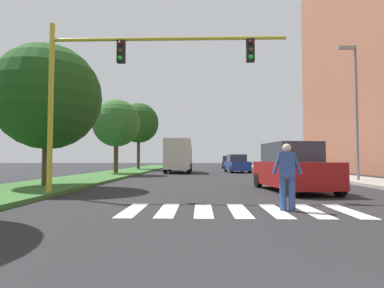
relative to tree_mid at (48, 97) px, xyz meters
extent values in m
plane|color=#262628|center=(7.80, 17.00, -4.07)|extent=(140.00, 140.00, 0.00)
cube|color=silver|center=(5.10, -5.71, -4.06)|extent=(0.45, 2.20, 0.01)
cube|color=silver|center=(6.00, -5.71, -4.06)|extent=(0.45, 2.20, 0.01)
cube|color=silver|center=(6.90, -5.71, -4.06)|extent=(0.45, 2.20, 0.01)
cube|color=silver|center=(7.80, -5.71, -4.06)|extent=(0.45, 2.20, 0.01)
cube|color=silver|center=(8.70, -5.71, -4.06)|extent=(0.45, 2.20, 0.01)
cube|color=silver|center=(9.60, -5.71, -4.06)|extent=(0.45, 2.20, 0.01)
cube|color=silver|center=(10.50, -5.71, -4.06)|extent=(0.45, 2.20, 0.01)
cube|color=#386B2D|center=(-0.25, 15.00, -3.99)|extent=(4.14, 64.00, 0.15)
cylinder|color=#4C3823|center=(0.00, 0.00, -2.66)|extent=(0.36, 0.36, 2.52)
sphere|color=#1E4C19|center=(0.00, 0.00, 0.01)|extent=(4.70, 4.70, 4.70)
cylinder|color=#4C3823|center=(-0.06, 11.64, -2.45)|extent=(0.36, 0.36, 2.93)
sphere|color=#2D6628|center=(-0.06, 11.64, 0.17)|extent=(3.87, 3.87, 3.87)
cylinder|color=#4C3823|center=(-0.46, 22.90, -1.92)|extent=(0.36, 0.36, 3.99)
sphere|color=#1E4C19|center=(-0.46, 22.90, 1.49)|extent=(4.71, 4.71, 4.71)
cube|color=#9E9991|center=(16.02, 15.00, -3.99)|extent=(3.00, 64.00, 0.15)
cylinder|color=gold|center=(1.52, -2.83, -0.92)|extent=(0.18, 0.18, 6.00)
cylinder|color=gold|center=(5.67, -2.83, 1.48)|extent=(8.30, 0.12, 0.12)
cube|color=black|center=(4.01, -2.83, 1.03)|extent=(0.28, 0.20, 0.80)
sphere|color=#4C0C0C|center=(4.01, -2.95, 1.29)|extent=(0.16, 0.16, 0.16)
sphere|color=#4C380F|center=(4.01, -2.95, 1.03)|extent=(0.16, 0.16, 0.16)
sphere|color=#19D833|center=(4.01, -2.95, 0.77)|extent=(0.16, 0.16, 0.16)
cube|color=black|center=(8.58, -2.83, 1.03)|extent=(0.28, 0.20, 0.80)
sphere|color=#4C0C0C|center=(8.58, -2.95, 1.29)|extent=(0.16, 0.16, 0.16)
sphere|color=#4C380F|center=(8.58, -2.95, 1.03)|extent=(0.16, 0.16, 0.16)
sphere|color=#19D833|center=(8.58, -2.95, 0.77)|extent=(0.16, 0.16, 0.16)
cylinder|color=slate|center=(15.52, 3.84, -0.17)|extent=(0.14, 0.14, 7.50)
cube|color=gray|center=(15.02, 3.84, 3.48)|extent=(0.90, 0.24, 0.16)
cylinder|color=#334C8C|center=(9.12, -5.73, -3.64)|extent=(0.19, 0.19, 0.85)
cylinder|color=#334C8C|center=(8.90, -5.68, -3.64)|extent=(0.19, 0.19, 0.85)
cube|color=#334C8C|center=(9.01, -5.71, -2.91)|extent=(0.43, 0.33, 0.62)
cylinder|color=#334C8C|center=(9.24, -5.77, -2.88)|extent=(0.28, 0.15, 0.58)
cylinder|color=#334C8C|center=(8.78, -5.65, -2.88)|extent=(0.28, 0.15, 0.58)
sphere|color=beige|center=(9.01, -5.71, -2.49)|extent=(0.27, 0.27, 0.22)
cube|color=maroon|center=(10.55, -0.96, -3.37)|extent=(2.45, 4.80, 0.96)
cube|color=#2D333D|center=(10.52, -0.73, -2.49)|extent=(1.97, 2.72, 0.79)
cylinder|color=black|center=(11.64, -2.69, -3.75)|extent=(0.30, 0.66, 0.64)
cylinder|color=black|center=(9.92, -2.90, -3.75)|extent=(0.30, 0.66, 0.64)
cylinder|color=black|center=(11.19, 0.98, -3.75)|extent=(0.30, 0.66, 0.64)
cylinder|color=black|center=(9.46, 0.77, -3.75)|extent=(0.30, 0.66, 0.64)
cube|color=navy|center=(10.36, 16.65, -3.43)|extent=(2.21, 4.16, 0.83)
cube|color=#2D333D|center=(10.34, 16.85, -2.68)|extent=(1.78, 1.95, 0.68)
cylinder|color=black|center=(11.34, 15.19, -3.75)|extent=(0.28, 0.66, 0.64)
cylinder|color=black|center=(9.67, 15.03, -3.75)|extent=(0.28, 0.66, 0.64)
cylinder|color=black|center=(11.05, 18.28, -3.75)|extent=(0.28, 0.66, 0.64)
cylinder|color=black|center=(9.38, 18.12, -3.75)|extent=(0.28, 0.66, 0.64)
cube|color=#474C51|center=(10.74, 30.58, -3.43)|extent=(1.99, 4.26, 0.83)
cube|color=#2D333D|center=(10.76, 30.78, -2.68)|extent=(1.63, 1.97, 0.68)
cylinder|color=black|center=(11.41, 28.90, -3.75)|extent=(0.26, 0.65, 0.64)
cylinder|color=black|center=(9.86, 29.01, -3.75)|extent=(0.26, 0.65, 0.64)
cylinder|color=black|center=(11.63, 32.15, -3.75)|extent=(0.26, 0.65, 0.64)
cylinder|color=black|center=(10.08, 32.25, -3.75)|extent=(0.26, 0.65, 0.64)
cube|color=black|center=(4.77, 18.14, -2.62)|extent=(2.30, 2.00, 2.20)
cube|color=beige|center=(4.77, 15.04, -2.32)|extent=(2.30, 4.20, 2.70)
cylinder|color=black|center=(3.72, 18.14, -3.62)|extent=(0.30, 0.90, 0.90)
cylinder|color=black|center=(5.82, 18.14, -3.62)|extent=(0.30, 0.90, 0.90)
cylinder|color=black|center=(3.72, 13.99, -3.62)|extent=(0.30, 0.90, 0.90)
cylinder|color=black|center=(5.82, 13.99, -3.62)|extent=(0.30, 0.90, 0.90)
camera|label=1|loc=(6.82, -13.69, -2.76)|focal=29.30mm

